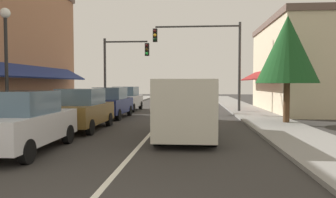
{
  "coord_description": "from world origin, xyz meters",
  "views": [
    {
      "loc": [
        1.72,
        -3.24,
        1.97
      ],
      "look_at": [
        0.25,
        14.84,
        1.11
      ],
      "focal_mm": 34.31,
      "sensor_mm": 36.0,
      "label": 1
    }
  ],
  "objects_px": {
    "van_in_lane": "(186,106)",
    "parked_car_far_left": "(126,99)",
    "tree_right_near": "(287,50)",
    "parked_car_third_left": "(111,103)",
    "traffic_signal_mast_arm": "(210,51)",
    "parked_car_second_left": "(82,110)",
    "street_lamp_left_near": "(6,51)",
    "traffic_signal_left_corner": "(120,63)",
    "parked_car_nearest_left": "(23,122)"
  },
  "relations": [
    {
      "from": "parked_car_nearest_left",
      "to": "traffic_signal_mast_arm",
      "type": "distance_m",
      "value": 15.04
    },
    {
      "from": "traffic_signal_mast_arm",
      "to": "traffic_signal_left_corner",
      "type": "xyz_separation_m",
      "value": [
        -6.43,
        0.83,
        -0.73
      ]
    },
    {
      "from": "parked_car_nearest_left",
      "to": "parked_car_third_left",
      "type": "relative_size",
      "value": 1.0
    },
    {
      "from": "tree_right_near",
      "to": "parked_car_far_left",
      "type": "bearing_deg",
      "value": 142.11
    },
    {
      "from": "parked_car_second_left",
      "to": "street_lamp_left_near",
      "type": "height_order",
      "value": "street_lamp_left_near"
    },
    {
      "from": "parked_car_third_left",
      "to": "traffic_signal_mast_arm",
      "type": "distance_m",
      "value": 7.84
    },
    {
      "from": "parked_car_far_left",
      "to": "tree_right_near",
      "type": "xyz_separation_m",
      "value": [
        9.41,
        -7.32,
        2.72
      ]
    },
    {
      "from": "traffic_signal_mast_arm",
      "to": "parked_car_second_left",
      "type": "bearing_deg",
      "value": -123.06
    },
    {
      "from": "parked_car_far_left",
      "to": "parked_car_second_left",
      "type": "bearing_deg",
      "value": -87.31
    },
    {
      "from": "traffic_signal_mast_arm",
      "to": "traffic_signal_left_corner",
      "type": "relative_size",
      "value": 1.17
    },
    {
      "from": "van_in_lane",
      "to": "street_lamp_left_near",
      "type": "xyz_separation_m",
      "value": [
        -6.44,
        -0.67,
        2.02
      ]
    },
    {
      "from": "parked_car_nearest_left",
      "to": "tree_right_near",
      "type": "xyz_separation_m",
      "value": [
        9.36,
        7.05,
        2.72
      ]
    },
    {
      "from": "van_in_lane",
      "to": "street_lamp_left_near",
      "type": "bearing_deg",
      "value": -174.15
    },
    {
      "from": "parked_car_second_left",
      "to": "parked_car_third_left",
      "type": "bearing_deg",
      "value": 90.83
    },
    {
      "from": "parked_car_second_left",
      "to": "street_lamp_left_near",
      "type": "relative_size",
      "value": 0.88
    },
    {
      "from": "traffic_signal_mast_arm",
      "to": "traffic_signal_left_corner",
      "type": "bearing_deg",
      "value": 172.67
    },
    {
      "from": "street_lamp_left_near",
      "to": "van_in_lane",
      "type": "bearing_deg",
      "value": 5.94
    },
    {
      "from": "parked_car_third_left",
      "to": "traffic_signal_mast_arm",
      "type": "xyz_separation_m",
      "value": [
        5.86,
        3.98,
        3.36
      ]
    },
    {
      "from": "parked_car_third_left",
      "to": "parked_car_far_left",
      "type": "height_order",
      "value": "same"
    },
    {
      "from": "traffic_signal_mast_arm",
      "to": "parked_car_far_left",
      "type": "bearing_deg",
      "value": 170.79
    },
    {
      "from": "street_lamp_left_near",
      "to": "parked_car_far_left",
      "type": "bearing_deg",
      "value": 81.71
    },
    {
      "from": "parked_car_second_left",
      "to": "van_in_lane",
      "type": "distance_m",
      "value": 4.74
    },
    {
      "from": "street_lamp_left_near",
      "to": "tree_right_near",
      "type": "bearing_deg",
      "value": 23.26
    },
    {
      "from": "street_lamp_left_near",
      "to": "tree_right_near",
      "type": "relative_size",
      "value": 0.89
    },
    {
      "from": "traffic_signal_left_corner",
      "to": "tree_right_near",
      "type": "xyz_separation_m",
      "value": [
        9.82,
        -7.17,
        0.09
      ]
    },
    {
      "from": "parked_car_second_left",
      "to": "street_lamp_left_near",
      "type": "bearing_deg",
      "value": -131.36
    },
    {
      "from": "van_in_lane",
      "to": "parked_car_third_left",
      "type": "bearing_deg",
      "value": 124.73
    },
    {
      "from": "parked_car_third_left",
      "to": "parked_car_far_left",
      "type": "bearing_deg",
      "value": 93.21
    },
    {
      "from": "parked_car_second_left",
      "to": "traffic_signal_left_corner",
      "type": "xyz_separation_m",
      "value": [
        -0.61,
        9.76,
        2.64
      ]
    },
    {
      "from": "parked_car_third_left",
      "to": "van_in_lane",
      "type": "height_order",
      "value": "van_in_lane"
    },
    {
      "from": "parked_car_third_left",
      "to": "traffic_signal_left_corner",
      "type": "height_order",
      "value": "traffic_signal_left_corner"
    },
    {
      "from": "van_in_lane",
      "to": "tree_right_near",
      "type": "bearing_deg",
      "value": 41.04
    },
    {
      "from": "parked_car_third_left",
      "to": "tree_right_near",
      "type": "relative_size",
      "value": 0.79
    },
    {
      "from": "parked_car_far_left",
      "to": "traffic_signal_left_corner",
      "type": "bearing_deg",
      "value": -158.35
    },
    {
      "from": "parked_car_third_left",
      "to": "parked_car_second_left",
      "type": "bearing_deg",
      "value": -87.99
    },
    {
      "from": "traffic_signal_mast_arm",
      "to": "street_lamp_left_near",
      "type": "relative_size",
      "value": 1.31
    },
    {
      "from": "parked_car_second_left",
      "to": "traffic_signal_mast_arm",
      "type": "distance_m",
      "value": 11.17
    },
    {
      "from": "parked_car_far_left",
      "to": "street_lamp_left_near",
      "type": "height_order",
      "value": "street_lamp_left_near"
    },
    {
      "from": "tree_right_near",
      "to": "van_in_lane",
      "type": "bearing_deg",
      "value": -138.87
    },
    {
      "from": "van_in_lane",
      "to": "tree_right_near",
      "type": "relative_size",
      "value": 0.99
    },
    {
      "from": "parked_car_far_left",
      "to": "tree_right_near",
      "type": "bearing_deg",
      "value": -36.39
    },
    {
      "from": "parked_car_second_left",
      "to": "parked_car_far_left",
      "type": "bearing_deg",
      "value": 91.43
    },
    {
      "from": "traffic_signal_left_corner",
      "to": "parked_car_far_left",
      "type": "bearing_deg",
      "value": 20.15
    },
    {
      "from": "parked_car_third_left",
      "to": "tree_right_near",
      "type": "distance_m",
      "value": 9.93
    },
    {
      "from": "van_in_lane",
      "to": "tree_right_near",
      "type": "distance_m",
      "value": 6.75
    },
    {
      "from": "van_in_lane",
      "to": "parked_car_far_left",
      "type": "bearing_deg",
      "value": 112.11
    },
    {
      "from": "traffic_signal_mast_arm",
      "to": "tree_right_near",
      "type": "height_order",
      "value": "traffic_signal_mast_arm"
    },
    {
      "from": "parked_car_nearest_left",
      "to": "traffic_signal_mast_arm",
      "type": "height_order",
      "value": "traffic_signal_mast_arm"
    },
    {
      "from": "van_in_lane",
      "to": "street_lamp_left_near",
      "type": "distance_m",
      "value": 6.78
    },
    {
      "from": "tree_right_near",
      "to": "traffic_signal_mast_arm",
      "type": "bearing_deg",
      "value": 118.13
    }
  ]
}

